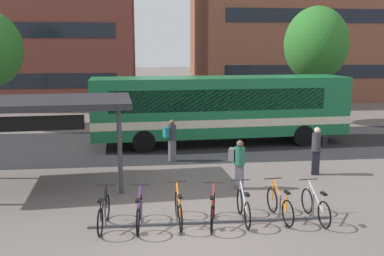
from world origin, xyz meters
TOP-DOWN VIEW (x-y plane):
  - ground at (0.00, 0.00)m, footprint 200.00×200.00m
  - bus_lane_asphalt at (0.00, 9.91)m, footprint 80.00×7.20m
  - city_bus at (2.57, 9.92)m, footprint 12.15×3.26m
  - bike_rack at (0.60, 0.50)m, footprint 6.38×0.14m
  - parked_bicycle_black_0 at (-2.18, 0.53)m, footprint 0.52×1.72m
  - parked_bicycle_purple_1 at (-1.28, 0.44)m, footprint 0.52×1.72m
  - parked_bicycle_orange_2 at (-0.26, 0.59)m, footprint 0.52×1.72m
  - parked_bicycle_red_3 at (0.61, 0.42)m, footprint 0.56×1.70m
  - parked_bicycle_silver_4 at (1.45, 0.56)m, footprint 0.52×1.72m
  - parked_bicycle_orange_5 at (2.45, 0.59)m, footprint 0.52×1.72m
  - parked_bicycle_silver_6 at (3.37, 0.40)m, footprint 0.52×1.72m
  - transit_shelter at (-4.79, 4.22)m, footprint 6.70×3.86m
  - commuter_teal_pack_0 at (-0.03, 6.91)m, footprint 0.60×0.48m
  - commuter_grey_pack_1 at (1.90, 3.18)m, footprint 0.60×0.49m
  - commuter_black_pack_2 at (5.07, 4.42)m, footprint 0.59×0.44m
  - street_tree_0 at (9.12, 14.82)m, footprint 3.76×3.76m
  - building_right_wing at (15.29, 30.35)m, footprint 22.52×13.11m

SIDE VIEW (x-z plane):
  - ground at x=0.00m, z-range 0.00..0.00m
  - bus_lane_asphalt at x=0.00m, z-range 0.00..0.01m
  - bike_rack at x=0.60m, z-range -0.25..0.45m
  - parked_bicycle_black_0 at x=-2.18m, z-range -0.11..0.88m
  - parked_bicycle_purple_1 at x=-1.28m, z-range -0.11..0.88m
  - parked_bicycle_orange_2 at x=-0.26m, z-range -0.11..0.88m
  - parked_bicycle_red_3 at x=0.61m, z-range -0.11..0.88m
  - parked_bicycle_silver_4 at x=1.45m, z-range -0.11..0.88m
  - parked_bicycle_orange_5 at x=2.45m, z-range -0.11..0.88m
  - parked_bicycle_silver_6 at x=3.37m, z-range -0.11..0.88m
  - commuter_grey_pack_1 at x=1.90m, z-range 0.12..1.74m
  - commuter_teal_pack_0 at x=-0.03m, z-range 0.13..1.84m
  - commuter_black_pack_2 at x=5.07m, z-range 0.14..1.89m
  - city_bus at x=2.57m, z-range 0.18..3.38m
  - transit_shelter at x=-4.79m, z-range 1.27..4.17m
  - street_tree_0 at x=9.12m, z-range 1.28..8.26m
  - building_right_wing at x=15.29m, z-range 0.00..17.80m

